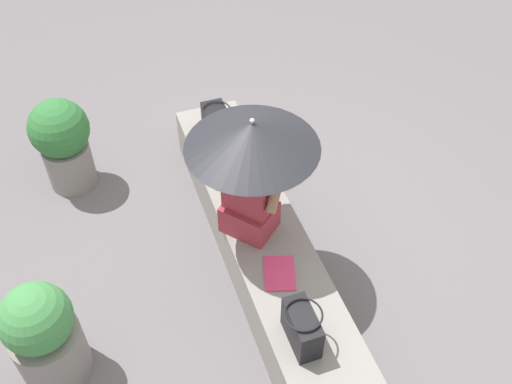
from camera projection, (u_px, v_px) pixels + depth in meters
The scene contains 9 objects.
ground_plane at pixel (262, 263), 4.45m from camera, with size 14.00×14.00×0.00m, color #605B5E.
stone_bench at pixel (262, 245), 4.30m from camera, with size 2.90×0.53×0.42m, color gray.
person_seated at pixel (249, 188), 3.86m from camera, with size 0.49×0.46×0.90m.
parasol at pixel (252, 136), 3.51m from camera, with size 0.84×0.84×0.98m.
handbag_black at pixel (217, 126), 4.67m from camera, with size 0.31×0.23×0.32m.
tote_bag_canvas at pixel (302, 327), 3.42m from camera, with size 0.31×0.23×0.28m.
magazine at pixel (280, 273), 3.86m from camera, with size 0.28×0.20×0.01m, color #D83866.
planter_near at pixel (63, 141), 4.73m from camera, with size 0.48×0.48×0.83m.
planter_far at pixel (44, 335), 3.56m from camera, with size 0.44×0.44×0.81m.
Camera 1 is at (-2.55, 0.94, 3.56)m, focal length 41.38 mm.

